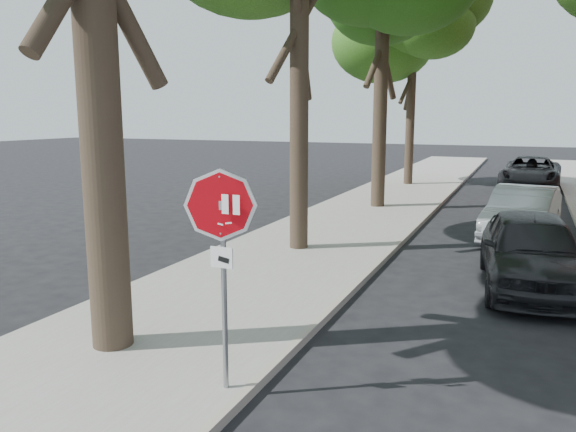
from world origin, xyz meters
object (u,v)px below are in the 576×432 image
object	(u,v)px
stop_sign	(222,238)
tree_far	(414,27)
car_d	(531,173)
car_a	(531,251)
car_b	(522,213)

from	to	relation	value
stop_sign	tree_far	bearing A→B (deg)	95.46
car_d	stop_sign	bearing A→B (deg)	-95.40
car_a	car_b	xyz separation A→B (m)	(-0.21, 4.64, -0.04)
stop_sign	car_d	xyz separation A→B (m)	(3.30, 22.09, -1.22)
stop_sign	car_b	bearing A→B (deg)	73.91
stop_sign	car_d	bearing A→B (deg)	81.50
car_a	stop_sign	bearing A→B (deg)	-124.70
car_d	car_b	bearing A→B (deg)	-87.95
stop_sign	tree_far	distance (m)	21.88
tree_far	car_a	bearing A→B (deg)	-70.54
car_a	car_d	size ratio (longest dim) A/B	0.83
car_b	tree_far	bearing A→B (deg)	124.05
tree_far	car_b	world-z (taller)	tree_far
stop_sign	car_a	xyz separation A→B (m)	(3.30, 6.08, -1.20)
car_b	car_d	size ratio (longest dim) A/B	0.81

